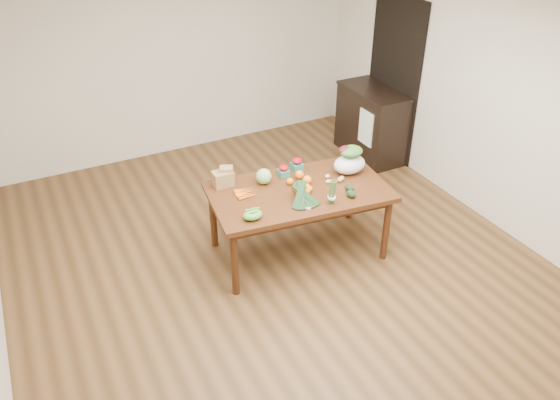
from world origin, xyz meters
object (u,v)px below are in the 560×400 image
kale_bunch (304,197)px  asparagus_bundle (332,192)px  salad_bag (350,161)px  cabbage (264,176)px  mandarin_cluster (302,187)px  cabinet (371,123)px  paper_bag (223,177)px  dining_table (298,221)px

kale_bunch → asparagus_bundle: size_ratio=1.60×
salad_bag → kale_bunch: bearing=-155.6°
cabbage → mandarin_cluster: bearing=-49.8°
mandarin_cluster → kale_bunch: bearing=-113.8°
cabinet → paper_bag: cabinet is taller
mandarin_cluster → salad_bag: 0.62m
cabbage → kale_bunch: kale_bunch is taller
kale_bunch → salad_bag: 0.77m
cabinet → kale_bunch: size_ratio=2.55×
cabbage → mandarin_cluster: size_ratio=0.87×
cabbage → kale_bunch: size_ratio=0.39×
cabinet → kale_bunch: (-2.00, -1.72, 0.36)m
dining_table → kale_bunch: size_ratio=4.30×
cabbage → mandarin_cluster: (0.26, -0.31, -0.03)m
cabinet → kale_bunch: cabinet is taller
asparagus_bundle → cabinet: bearing=52.9°
mandarin_cluster → salad_bag: salad_bag is taller
dining_table → asparagus_bundle: size_ratio=6.88×
paper_bag → mandarin_cluster: 0.78m
dining_table → salad_bag: size_ratio=5.06×
dining_table → kale_bunch: kale_bunch is taller
dining_table → mandarin_cluster: size_ratio=9.56×
dining_table → kale_bunch: 0.53m
mandarin_cluster → kale_bunch: (-0.09, -0.21, 0.03)m
mandarin_cluster → kale_bunch: size_ratio=0.45×
cabinet → kale_bunch: 2.66m
cabinet → asparagus_bundle: size_ratio=4.08×
cabbage → salad_bag: size_ratio=0.46×
cabinet → salad_bag: bearing=-132.8°
paper_bag → mandarin_cluster: size_ratio=1.43×
mandarin_cluster → asparagus_bundle: 0.35m
cabbage → mandarin_cluster: 0.40m
cabinet → cabbage: 2.51m
cabbage → asparagus_bundle: 0.74m
cabinet → mandarin_cluster: 2.46m
paper_bag → kale_bunch: (0.54, -0.66, -0.01)m
kale_bunch → salad_bag: (0.70, 0.32, 0.05)m
dining_table → cabinet: bearing=44.5°
cabinet → cabbage: (-2.17, -1.21, 0.36)m
cabbage → mandarin_cluster: cabbage is taller
cabinet → paper_bag: bearing=-157.3°
cabinet → asparagus_bundle: asparagus_bundle is taller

